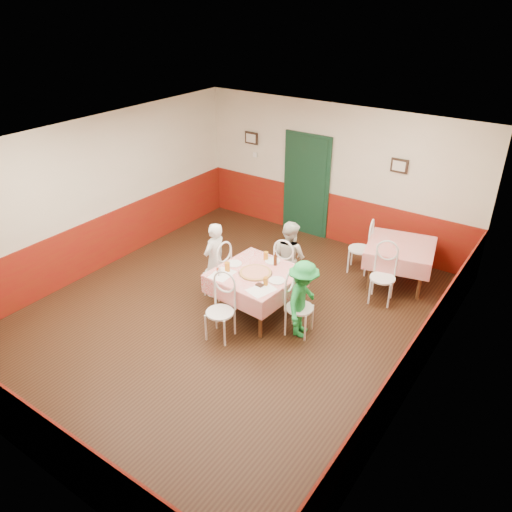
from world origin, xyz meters
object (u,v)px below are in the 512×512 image
Objects in this scene: beer_bottle at (275,259)px; wallet at (260,285)px; chair_near at (220,312)px; chair_second_a at (360,249)px; glass_a at (227,267)px; chair_left at (217,272)px; pizza at (255,272)px; diner_right at (303,299)px; glass_c at (266,256)px; diner_left at (215,260)px; second_table at (398,264)px; main_table at (256,293)px; chair_second_b at (383,278)px; glass_b at (266,281)px; diner_far at (289,257)px; chair_far at (287,268)px; chair_right at (300,308)px.

wallet is at bearing -77.10° from beer_bottle.
chair_near and chair_second_a have the same top height.
chair_second_a is 2.75m from glass_a.
pizza is at bearing 86.99° from chair_left.
glass_a is 0.12× the size of diner_right.
chair_left is 1.00× the size of chair_second_a.
beer_bottle is (0.51, 0.60, 0.03)m from glass_a.
chair_left is at bearing 147.20° from glass_a.
glass_c is 0.89m from diner_left.
wallet is at bearing 75.65° from chair_left.
second_table is 7.84× the size of glass_c.
main_table is 0.85m from chair_near.
glass_c is at bearing -38.91° from chair_second_a.
glass_c is (-0.89, -1.80, 0.38)m from chair_second_a.
chair_near is 0.72m from wallet.
glass_b is (-1.20, -1.71, 0.37)m from chair_second_b.
diner_far reaches higher than glass_b.
chair_left is 0.67m from glass_a.
diner_far reaches higher than chair_second_a.
chair_left is 1.76m from diner_right.
chair_far is at bearing 76.46° from chair_near.
chair_second_a is 2.41m from pizza.
diner_left reaches higher than pizza.
pizza is at bearing 79.90° from chair_far.
chair_right is 1.80× the size of pizza.
chair_far is 1.80× the size of pizza.
chair_second_b reaches higher than pizza.
diner_left is at bearing 149.53° from glass_a.
second_table is 2.39m from beer_bottle.
main_table is 1.36× the size of chair_far.
chair_right is 0.65m from glass_b.
chair_second_a is 0.72× the size of diner_right.
chair_second_b is (2.38, 1.41, 0.00)m from chair_left.
second_table is 10.18× the size of wallet.
glass_a is (-0.40, -0.20, 0.06)m from pizza.
pizza is 0.92m from diner_left.
chair_right is 6.92× the size of glass_b.
beer_bottle is at bearing 50.38° from diner_right.
chair_right is 1.00× the size of chair_second_b.
wallet is 1.22m from diner_far.
chair_second_b is at bearing -33.60° from chair_right.
glass_c is at bearing 164.78° from beer_bottle.
second_table is at bearing 132.43° from diner_left.
diner_left is at bearing -138.44° from second_table.
diner_right is at bearing 86.46° from diner_left.
chair_right and chair_near have the same top height.
diner_right is (1.74, -0.13, 0.17)m from chair_left.
wallet is (-0.57, -0.23, 0.32)m from chair_right.
main_table is 1.36× the size of chair_near.
pizza reaches higher than main_table.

